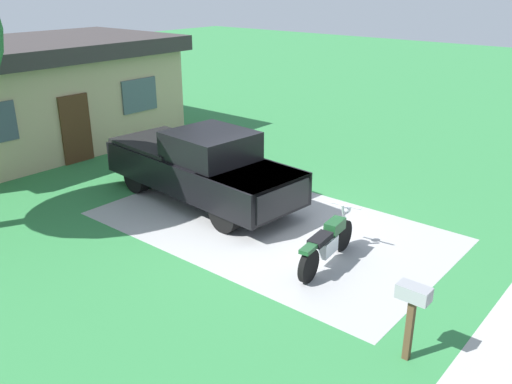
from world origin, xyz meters
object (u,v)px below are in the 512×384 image
motorcycle (327,243)px  mailbox (413,303)px  neighbor_house (30,95)px  pickup_truck (200,165)px

motorcycle → mailbox: (-1.69, -2.52, 0.51)m
neighbor_house → mailbox: bearing=-98.9°
mailbox → neighbor_house: 14.78m
pickup_truck → mailbox: pickup_truck is taller
motorcycle → pickup_truck: bearing=79.7°
motorcycle → neighbor_house: (0.59, 12.06, 1.32)m
motorcycle → neighbor_house: neighbor_house is taller
motorcycle → neighbor_house: bearing=87.2°
mailbox → motorcycle: bearing=56.1°
neighbor_house → pickup_truck: bearing=-88.5°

